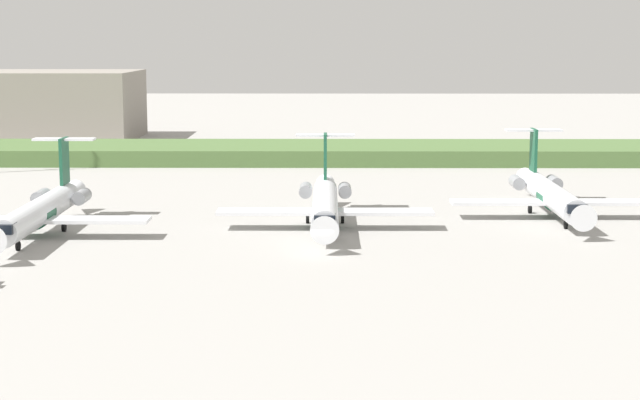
# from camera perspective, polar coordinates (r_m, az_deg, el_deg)

# --- Properties ---
(ground_plane) EXTENTS (500.00, 500.00, 0.00)m
(ground_plane) POSITION_cam_1_polar(r_m,az_deg,el_deg) (127.04, 0.05, -0.20)
(ground_plane) COLOR #9E9B96
(grass_berm) EXTENTS (320.00, 20.00, 2.59)m
(grass_berm) POSITION_cam_1_polar(r_m,az_deg,el_deg) (171.44, 0.15, 2.60)
(grass_berm) COLOR #4C6B38
(grass_berm) RESTS_ON ground
(regional_jet_second) EXTENTS (22.81, 31.00, 9.00)m
(regional_jet_second) POSITION_cam_1_polar(r_m,az_deg,el_deg) (110.40, -15.02, -0.55)
(regional_jet_second) COLOR silver
(regional_jet_second) RESTS_ON ground
(regional_jet_third) EXTENTS (22.81, 31.00, 9.00)m
(regional_jet_third) POSITION_cam_1_polar(r_m,az_deg,el_deg) (111.48, 0.28, -0.16)
(regional_jet_third) COLOR silver
(regional_jet_third) RESTS_ON ground
(regional_jet_fourth) EXTENTS (22.81, 31.00, 9.00)m
(regional_jet_fourth) POSITION_cam_1_polar(r_m,az_deg,el_deg) (120.75, 12.46, 0.33)
(regional_jet_fourth) COLOR silver
(regional_jet_fourth) RESTS_ON ground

